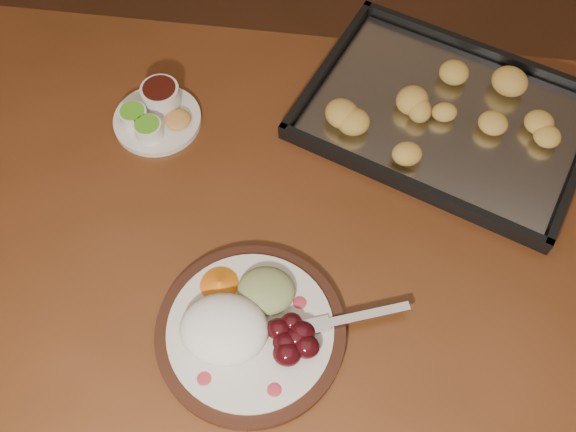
# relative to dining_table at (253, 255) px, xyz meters

# --- Properties ---
(dining_table) EXTENTS (1.51, 0.91, 0.75)m
(dining_table) POSITION_rel_dining_table_xyz_m (0.00, 0.00, 0.00)
(dining_table) COLOR brown
(dining_table) RESTS_ON ground
(dinner_plate) EXTENTS (0.37, 0.28, 0.07)m
(dinner_plate) POSITION_rel_dining_table_xyz_m (0.03, -0.17, 0.12)
(dinner_plate) COLOR black
(dinner_plate) RESTS_ON dining_table
(condiment_saucer) EXTENTS (0.16, 0.16, 0.05)m
(condiment_saucer) POSITION_rel_dining_table_xyz_m (-0.20, 0.20, 0.12)
(condiment_saucer) COLOR silver
(condiment_saucer) RESTS_ON dining_table
(baking_tray) EXTENTS (0.59, 0.51, 0.05)m
(baking_tray) POSITION_rel_dining_table_xyz_m (0.31, 0.27, 0.11)
(baking_tray) COLOR black
(baking_tray) RESTS_ON dining_table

